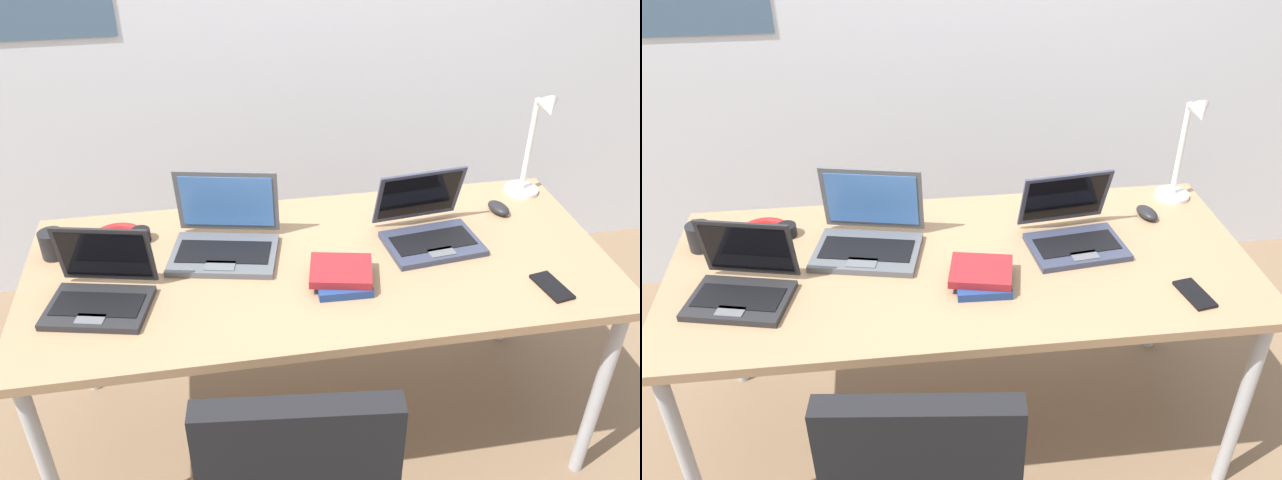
% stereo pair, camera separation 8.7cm
% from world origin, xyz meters
% --- Properties ---
extents(ground_plane, '(12.00, 12.00, 0.00)m').
position_xyz_m(ground_plane, '(0.00, 0.00, 0.00)').
color(ground_plane, '#7A6047').
extents(desk, '(1.80, 0.80, 0.74)m').
position_xyz_m(desk, '(0.00, 0.00, 0.68)').
color(desk, '#9E7A56').
rests_on(desk, ground_plane).
extents(desk_lamp, '(0.12, 0.18, 0.40)m').
position_xyz_m(desk_lamp, '(0.80, 0.28, 0.94)').
color(desk_lamp, white).
rests_on(desk_lamp, desk).
extents(laptop_mid_desk, '(0.32, 0.30, 0.22)m').
position_xyz_m(laptop_mid_desk, '(0.37, 0.06, 0.78)').
color(laptop_mid_desk, '#33384C').
rests_on(laptop_mid_desk, desk).
extents(laptop_front_right, '(0.37, 0.32, 0.24)m').
position_xyz_m(laptop_front_right, '(-0.28, 0.11, 0.79)').
color(laptop_front_right, '#515459').
rests_on(laptop_front_right, desk).
extents(laptop_back_left, '(0.32, 0.28, 0.21)m').
position_xyz_m(laptop_back_left, '(-0.64, -0.10, 0.78)').
color(laptop_back_left, '#232326').
rests_on(laptop_back_left, desk).
extents(computer_mouse, '(0.08, 0.11, 0.03)m').
position_xyz_m(computer_mouse, '(0.66, 0.19, 0.76)').
color(computer_mouse, black).
rests_on(computer_mouse, desk).
extents(cell_phone, '(0.09, 0.15, 0.01)m').
position_xyz_m(cell_phone, '(0.65, -0.25, 0.74)').
color(cell_phone, black).
rests_on(cell_phone, desk).
extents(headphones, '(0.21, 0.18, 0.04)m').
position_xyz_m(headphones, '(-0.63, 0.22, 0.76)').
color(headphones, red).
rests_on(headphones, desk).
extents(book_stack, '(0.21, 0.19, 0.05)m').
position_xyz_m(book_stack, '(0.04, -0.12, 0.77)').
color(book_stack, navy).
rests_on(book_stack, desk).
extents(coffee_mug, '(0.11, 0.08, 0.09)m').
position_xyz_m(coffee_mug, '(-0.81, 0.17, 0.78)').
color(coffee_mug, black).
rests_on(coffee_mug, desk).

